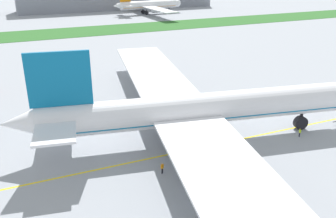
{
  "coord_description": "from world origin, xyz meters",
  "views": [
    {
      "loc": [
        -30.25,
        -43.55,
        28.07
      ],
      "look_at": [
        -6.55,
        11.6,
        3.53
      ],
      "focal_mm": 39.12,
      "sensor_mm": 36.0,
      "label": 1
    }
  ],
  "objects": [
    {
      "name": "apron_taxi_line",
      "position": [
        0.0,
        2.32,
        0.0
      ],
      "size": [
        280.0,
        0.36,
        0.01
      ],
      "primitive_type": "cube",
      "color": "yellow",
      "rests_on": "ground"
    },
    {
      "name": "parked_airliner_far_centre",
      "position": [
        42.04,
        152.82,
        4.86
      ],
      "size": [
        40.52,
        63.62,
        14.32
      ],
      "color": "white",
      "rests_on": "ground"
    },
    {
      "name": "ground_plane",
      "position": [
        0.0,
        0.0,
        0.0
      ],
      "size": [
        600.0,
        600.0,
        0.0
      ],
      "primitive_type": "plane",
      "color": "#9399A0",
      "rests_on": "ground"
    },
    {
      "name": "airliner_foreground",
      "position": [
        -4.97,
        5.06,
        5.53
      ],
      "size": [
        58.75,
        96.21,
        16.28
      ],
      "color": "white",
      "rests_on": "ground"
    },
    {
      "name": "ground_crew_wingwalker_port",
      "position": [
        12.55,
        -0.86,
        0.98
      ],
      "size": [
        0.4,
        0.52,
        1.61
      ],
      "color": "black",
      "rests_on": "ground"
    },
    {
      "name": "ground_crew_marshaller_front",
      "position": [
        -5.22,
        11.1,
        0.97
      ],
      "size": [
        0.41,
        0.5,
        1.59
      ],
      "color": "black",
      "rests_on": "ground"
    },
    {
      "name": "ground_crew_wingwalker_starboard",
      "position": [
        -13.42,
        -2.31,
        1.05
      ],
      "size": [
        0.51,
        0.48,
        1.72
      ],
      "color": "black",
      "rests_on": "ground"
    },
    {
      "name": "grass_median_strip",
      "position": [
        0.0,
        113.03,
        0.05
      ],
      "size": [
        320.0,
        24.0,
        0.1
      ],
      "primitive_type": "cube",
      "color": "#2D6628",
      "rests_on": "ground"
    }
  ]
}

